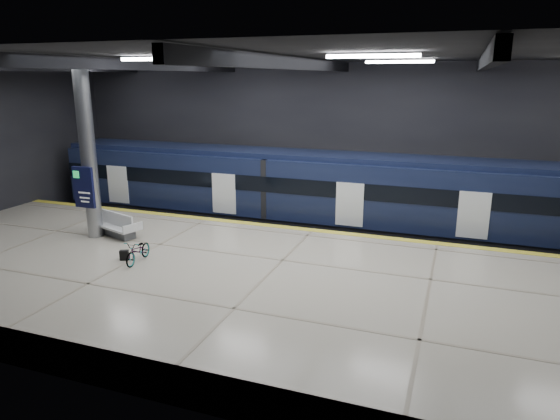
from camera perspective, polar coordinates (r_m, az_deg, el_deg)
The scene contains 10 objects.
ground at distance 18.86m, azimuth 1.33°, elevation -7.86°, with size 30.00×30.00×0.00m, color black.
room_shell at distance 17.45m, azimuth 1.44°, elevation 9.72°, with size 30.10×16.10×8.05m.
platform at distance 16.48m, azimuth -1.49°, elevation -9.28°, with size 30.00×11.00×1.10m, color beige.
safety_strip at distance 20.94m, azimuth 3.77°, elevation -2.30°, with size 30.00×0.40×0.01m, color yellow.
rails at distance 23.78m, azimuth 5.60°, elevation -2.80°, with size 30.00×1.52×0.16m.
train at distance 23.25m, azimuth 5.80°, elevation 1.84°, with size 29.40×2.84×3.79m.
bench at distance 21.12m, azimuth -18.14°, elevation -1.93°, with size 2.39×1.55×0.98m.
bicycle at distance 17.95m, azimuth -15.89°, elevation -4.51°, with size 0.54×1.55×0.81m, color #99999E.
pannier_bag at distance 18.38m, azimuth -17.37°, elevation -4.94°, with size 0.30×0.18×0.35m, color black.
info_column at distance 20.74m, azimuth -21.13°, elevation 6.06°, with size 0.90×0.78×6.90m.
Camera 1 is at (5.55, -16.46, 7.33)m, focal length 32.00 mm.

